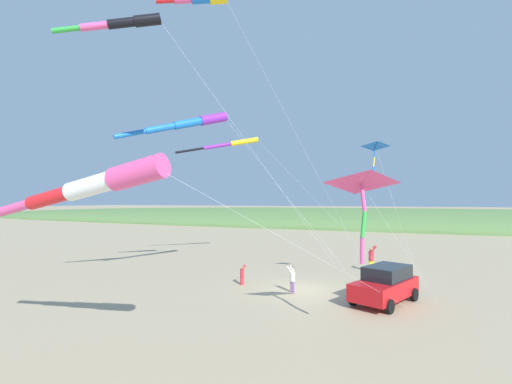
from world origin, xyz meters
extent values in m
plane|color=tan|center=(0.00, 0.00, 0.00)|extent=(600.00, 600.00, 0.00)
ellipsoid|color=#567A42|center=(55.00, 0.00, 0.00)|extent=(28.00, 240.00, 7.41)
cube|color=red|center=(-1.01, -4.55, 0.75)|extent=(4.68, 3.36, 0.84)
cube|color=black|center=(-0.69, -4.68, 1.51)|extent=(3.01, 2.49, 0.68)
cylinder|color=black|center=(-2.71, -4.84, 0.33)|extent=(0.69, 0.46, 0.66)
cylinder|color=black|center=(-2.00, -3.13, 0.33)|extent=(0.69, 0.46, 0.66)
cylinder|color=black|center=(-0.01, -5.96, 0.33)|extent=(0.69, 0.46, 0.66)
cylinder|color=black|center=(0.70, -4.26, 0.33)|extent=(0.69, 0.46, 0.66)
cube|color=black|center=(1.87, -4.47, 0.18)|extent=(0.60, 0.40, 0.36)
cube|color=white|center=(1.87, -4.47, 0.39)|extent=(0.62, 0.42, 0.06)
cube|color=gold|center=(7.16, -3.32, 0.41)|extent=(0.26, 0.35, 0.81)
cylinder|color=#B72833|center=(7.16, -3.32, 1.15)|extent=(0.48, 0.48, 0.67)
sphere|color=#A37551|center=(7.16, -3.32, 1.61)|extent=(0.25, 0.25, 0.25)
cylinder|color=#B72833|center=(7.38, -3.42, 1.65)|extent=(0.24, 0.42, 0.51)
cylinder|color=#B72833|center=(7.06, -3.54, 1.65)|extent=(0.24, 0.42, 0.51)
cube|color=#8E6B9E|center=(-0.77, 0.37, 0.32)|extent=(0.19, 0.27, 0.63)
cylinder|color=silver|center=(-0.77, 0.37, 0.89)|extent=(0.36, 0.36, 0.52)
sphere|color=beige|center=(-0.77, 0.37, 1.26)|extent=(0.20, 0.20, 0.20)
cylinder|color=silver|center=(-0.86, 0.53, 1.29)|extent=(0.16, 0.33, 0.40)
cylinder|color=silver|center=(-0.61, 0.46, 1.29)|extent=(0.16, 0.33, 0.40)
cube|color=#B72833|center=(-0.19, 3.79, 0.26)|extent=(0.22, 0.22, 0.53)
cylinder|color=#B72833|center=(-0.19, 3.79, 0.75)|extent=(0.34, 0.34, 0.44)
sphere|color=#A37551|center=(-0.19, 3.79, 1.05)|extent=(0.17, 0.17, 0.17)
cylinder|color=#B72833|center=(-0.04, 3.79, 1.08)|extent=(0.24, 0.23, 0.33)
cylinder|color=#B72833|center=(-0.18, 3.63, 1.08)|extent=(0.24, 0.23, 0.33)
cylinder|color=#EF4C93|center=(-11.73, 2.01, 6.07)|extent=(0.78, 2.00, 1.12)
cylinder|color=white|center=(-11.75, 3.86, 5.70)|extent=(0.64, 1.97, 0.98)
cylinder|color=red|center=(-11.78, 5.70, 5.32)|extent=(0.50, 1.94, 0.85)
cylinder|color=#EF4C93|center=(-11.80, 7.54, 4.95)|extent=(0.36, 1.91, 0.71)
cylinder|color=white|center=(-6.59, -2.29, 3.04)|extent=(10.27, 6.77, 6.07)
cylinder|color=yellow|center=(8.61, 7.54, 10.51)|extent=(1.71, 2.36, 0.90)
cylinder|color=purple|center=(7.32, 9.60, 10.05)|extent=(1.60, 2.28, 0.77)
cylinder|color=black|center=(6.03, 11.65, 9.59)|extent=(1.48, 2.19, 0.65)
cylinder|color=white|center=(7.62, 0.97, 5.31)|extent=(3.27, 11.10, 10.63)
cylinder|color=black|center=(-6.94, 5.63, 13.74)|extent=(1.16, 1.36, 0.78)
cylinder|color=black|center=(-7.60, 6.60, 13.47)|extent=(1.07, 1.29, 0.68)
cylinder|color=#EF4C93|center=(-8.25, 7.57, 13.21)|extent=(0.97, 1.22, 0.59)
cylinder|color=green|center=(-8.91, 8.54, 12.94)|extent=(0.88, 1.15, 0.50)
cylinder|color=white|center=(-3.52, 0.98, 6.87)|extent=(6.18, 8.33, 13.74)
pyramid|color=#EF4C93|center=(-6.31, -3.96, 6.01)|extent=(2.17, 2.55, 0.82)
cylinder|color=black|center=(-6.36, -3.99, 5.89)|extent=(1.63, 0.77, 0.83)
cylinder|color=#EF4C93|center=(-6.38, -4.04, 5.30)|extent=(0.24, 0.31, 0.99)
cylinder|color=green|center=(-6.46, -4.05, 4.33)|extent=(0.33, 0.30, 1.00)
cylinder|color=#EF4C93|center=(-6.49, -4.00, 3.36)|extent=(0.25, 0.22, 0.98)
cylinder|color=white|center=(-3.25, -5.55, 2.91)|extent=(6.23, 3.13, 5.82)
pyramid|color=blue|center=(1.03, -4.04, 8.40)|extent=(1.12, 1.41, 0.43)
cylinder|color=black|center=(1.00, -4.05, 8.33)|extent=(1.01, 0.32, 0.43)
cylinder|color=blue|center=(1.01, -4.02, 8.00)|extent=(0.10, 0.15, 0.56)
cylinder|color=yellow|center=(1.01, -3.96, 7.44)|extent=(0.09, 0.15, 0.56)
cylinder|color=blue|center=(1.00, -3.93, 6.89)|extent=(0.13, 0.12, 0.56)
cylinder|color=white|center=(2.36, -5.25, 4.15)|extent=(2.72, 2.41, 8.29)
cylinder|color=purple|center=(1.00, 6.50, 10.84)|extent=(2.02, 1.71, 1.16)
cylinder|color=blue|center=(-0.49, 7.58, 10.31)|extent=(1.92, 1.60, 1.05)
cylinder|color=blue|center=(-1.97, 8.65, 9.78)|extent=(1.82, 1.48, 0.93)
cylinder|color=blue|center=(-3.46, 9.73, 9.24)|extent=(1.72, 1.36, 0.81)
cylinder|color=white|center=(1.03, 1.25, 5.47)|extent=(1.43, 9.44, 10.94)
cylinder|color=#EF4C93|center=(-4.60, 5.25, 15.89)|extent=(0.88, 1.05, 0.54)
cylinder|color=red|center=(-5.11, 6.02, 15.74)|extent=(0.77, 0.97, 0.43)
cylinder|color=white|center=(1.02, -0.03, 8.05)|extent=(8.72, 6.68, 16.10)
camera|label=1|loc=(-20.29, -5.33, 5.23)|focal=24.87mm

